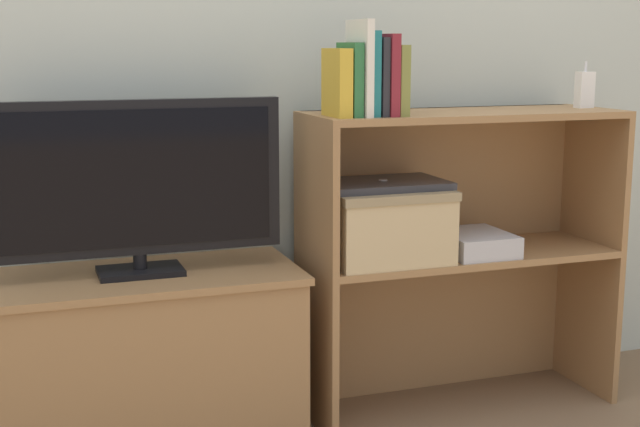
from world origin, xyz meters
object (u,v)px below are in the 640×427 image
book_ivory (359,68)px  tv (137,182)px  book_teal (368,74)px  book_maroon (385,75)px  book_mustard (337,83)px  baby_monitor (585,90)px  tv_stand (144,361)px  storage_basket_left (382,220)px  book_charcoal (376,77)px  magazine_stack (475,243)px  book_forest (350,80)px  laptop (383,184)px  book_olive (395,80)px

book_ivory → tv: bearing=172.1°
book_teal → book_maroon: size_ratio=1.04×
book_mustard → baby_monitor: bearing=4.4°
tv_stand → tv: size_ratio=1.11×
book_mustard → book_ivory: (0.06, 0.00, 0.04)m
storage_basket_left → book_mustard: bearing=-163.0°
book_ivory → book_teal: bearing=-0.0°
book_maroon → tv: bearing=173.0°
tv → book_mustard: size_ratio=4.24×
book_teal → book_charcoal: book_teal is taller
book_charcoal → book_maroon: (0.02, 0.00, 0.00)m
book_teal → baby_monitor: size_ratio=1.62×
book_mustard → magazine_stack: (0.44, 0.02, -0.47)m
book_charcoal → book_ivory: bearing=180.0°
tv → magazine_stack: bearing=-3.8°
tv_stand → magazine_stack: magazine_stack is taller
book_ivory → magazine_stack: size_ratio=1.13×
book_forest → book_teal: size_ratio=0.86×
tv → laptop: tv is taller
book_forest → laptop: 0.32m
book_forest → book_maroon: bearing=0.0°
book_charcoal → baby_monitor: 0.71m
book_olive → baby_monitor: bearing=5.5°
book_olive → storage_basket_left: bearing=102.9°
tv_stand → magazine_stack: bearing=-3.9°
book_teal → storage_basket_left: book_teal is taller
book_mustard → book_forest: size_ratio=0.92×
tv_stand → book_ivory: (0.58, -0.08, 0.78)m
book_charcoal → storage_basket_left: bearing=47.7°
book_charcoal → laptop: bearing=47.7°
tv_stand → book_maroon: 1.01m
storage_basket_left → magazine_stack: 0.29m
baby_monitor → magazine_stack: bearing=-173.3°
book_maroon → book_olive: 0.03m
tv_stand → tv: tv is taller
tv_stand → book_teal: size_ratio=3.73×
book_maroon → laptop: (0.02, 0.05, -0.31)m
book_mustard → laptop: bearing=17.0°
book_charcoal → laptop: book_charcoal is taller
tv → book_olive: bearing=-6.7°
tv → magazine_stack: size_ratio=3.37×
storage_basket_left → magazine_stack: (0.28, -0.03, -0.08)m
book_charcoal → book_maroon: 0.02m
laptop → magazine_stack: size_ratio=1.55×
tv → book_mustard: 0.58m
book_maroon → laptop: 0.31m
tv → book_maroon: size_ratio=3.50×
book_forest → laptop: bearing=21.7°
tv_stand → book_mustard: size_ratio=4.68×
book_teal → baby_monitor: 0.74m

